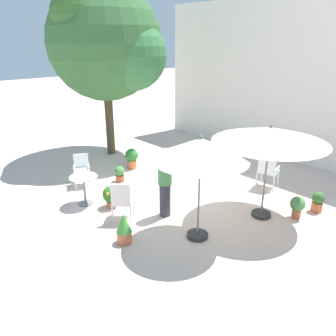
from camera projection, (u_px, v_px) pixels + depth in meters
name	position (u px, v px, depth m)	size (l,w,h in m)	color
ground_plane	(173.00, 195.00, 8.83)	(60.00, 60.00, 0.00)	beige
villa_facade	(283.00, 81.00, 10.94)	(10.02, 0.30, 5.12)	white
shade_tree	(107.00, 42.00, 10.70)	(3.86, 3.67, 5.56)	#443925
patio_umbrella_0	(270.00, 135.00, 7.10)	(2.47, 2.47, 2.16)	#2D2D2D
patio_umbrella_1	(201.00, 150.00, 6.29)	(1.86, 1.86, 2.18)	#2D2D2D
cafe_table_0	(84.00, 185.00, 8.17)	(0.67, 0.67, 0.74)	white
patio_chair_0	(122.00, 199.00, 7.43)	(0.62, 0.62, 0.93)	silver
patio_chair_1	(268.00, 170.00, 9.06)	(0.60, 0.60, 0.92)	white
patio_chair_2	(82.00, 168.00, 9.28)	(0.62, 0.59, 0.86)	silver
potted_plant_0	(120.00, 173.00, 9.60)	(0.29, 0.29, 0.46)	#B24D32
potted_plant_1	(224.00, 157.00, 10.50)	(0.24, 0.24, 0.72)	#AF5A3A
potted_plant_2	(111.00, 196.00, 8.09)	(0.42, 0.42, 0.55)	#BD6248
potted_plant_3	(124.00, 228.00, 6.66)	(0.32, 0.32, 0.65)	#BF6542
potted_plant_4	(318.00, 201.00, 7.91)	(0.28, 0.28, 0.49)	#BC5E3A
potted_plant_5	(297.00, 206.00, 7.59)	(0.34, 0.34, 0.53)	#AE5437
potted_plant_6	(132.00, 157.00, 10.53)	(0.41, 0.41, 0.64)	#CF6A3C
standing_person	(165.00, 182.00, 7.53)	(0.42, 0.42, 1.63)	#33333D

